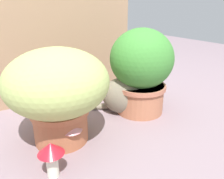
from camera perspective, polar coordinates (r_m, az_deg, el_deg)
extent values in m
plane|color=gray|center=(1.18, -3.03, -10.14)|extent=(6.00, 6.00, 0.00)
cube|color=tan|center=(1.52, -11.38, 12.98)|extent=(0.93, 0.03, 0.82)
cylinder|color=#AD6140|center=(1.09, -12.87, -8.58)|extent=(0.25, 0.25, 0.16)
cylinder|color=#B46744|center=(1.05, -13.17, -5.26)|extent=(0.27, 0.27, 0.02)
ellipsoid|color=#AABC67|center=(1.00, -13.82, 1.88)|extent=(0.46, 0.46, 0.30)
cylinder|color=#B56E4E|center=(1.35, 7.08, -2.09)|extent=(0.28, 0.28, 0.17)
cylinder|color=#B86C53|center=(1.32, 7.22, 0.81)|extent=(0.30, 0.30, 0.02)
ellipsoid|color=#3F8935|center=(1.27, 7.55, 7.77)|extent=(0.36, 0.36, 0.34)
ellipsoid|color=gray|center=(1.30, 3.22, -1.55)|extent=(0.31, 0.28, 0.22)
ellipsoid|color=#B5A290|center=(1.31, 7.47, -2.03)|extent=(0.11, 0.12, 0.11)
sphere|color=gray|center=(1.27, 8.32, 3.23)|extent=(0.15, 0.15, 0.11)
cone|color=gray|center=(1.28, 8.32, 6.24)|extent=(0.05, 0.05, 0.04)
cone|color=gray|center=(1.23, 8.61, 5.53)|extent=(0.05, 0.05, 0.04)
cylinder|color=gray|center=(1.38, -1.77, -4.20)|extent=(0.17, 0.13, 0.07)
cylinder|color=silver|center=(0.90, -14.90, -17.99)|extent=(0.04, 0.04, 0.10)
cone|color=red|center=(0.86, -15.35, -14.23)|extent=(0.10, 0.10, 0.04)
cylinder|color=silver|center=(1.03, -10.11, -12.42)|extent=(0.04, 0.04, 0.09)
cone|color=pink|center=(0.99, -10.37, -9.09)|extent=(0.10, 0.10, 0.04)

